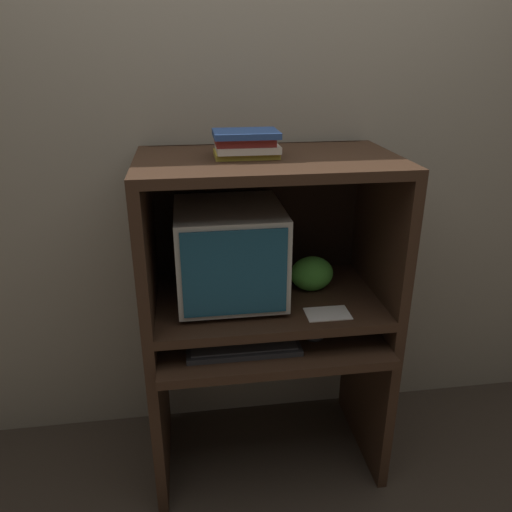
# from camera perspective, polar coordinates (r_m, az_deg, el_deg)

# --- Properties ---
(ground_plane) EXTENTS (12.00, 12.00, 0.00)m
(ground_plane) POSITION_cam_1_polar(r_m,az_deg,el_deg) (2.28, 2.31, -26.12)
(ground_plane) COLOR #3D3328
(wall_back) EXTENTS (6.00, 0.06, 2.60)m
(wall_back) POSITION_cam_1_polar(r_m,az_deg,el_deg) (2.16, -0.14, 11.57)
(wall_back) COLOR gray
(wall_back) RESTS_ON ground_plane
(desk_base) EXTENTS (0.95, 0.62, 0.67)m
(desk_base) POSITION_cam_1_polar(r_m,az_deg,el_deg) (2.16, 1.34, -13.98)
(desk_base) COLOR #382316
(desk_base) RESTS_ON ground_plane
(desk_monitor_shelf) EXTENTS (0.95, 0.56, 0.12)m
(desk_monitor_shelf) POSITION_cam_1_polar(r_m,az_deg,el_deg) (2.01, 1.23, -5.34)
(desk_monitor_shelf) COLOR #382316
(desk_monitor_shelf) RESTS_ON desk_base
(hutch_upper) EXTENTS (0.95, 0.56, 0.56)m
(hutch_upper) POSITION_cam_1_polar(r_m,az_deg,el_deg) (1.89, 1.17, 5.97)
(hutch_upper) COLOR #382316
(hutch_upper) RESTS_ON desk_monitor_shelf
(crt_monitor) EXTENTS (0.40, 0.42, 0.37)m
(crt_monitor) POSITION_cam_1_polar(r_m,az_deg,el_deg) (1.91, -3.05, 0.42)
(crt_monitor) COLOR beige
(crt_monitor) RESTS_ON desk_monitor_shelf
(keyboard) EXTENTS (0.42, 0.16, 0.03)m
(keyboard) POSITION_cam_1_polar(r_m,az_deg,el_deg) (1.89, -1.46, -10.26)
(keyboard) COLOR #2D2D30
(keyboard) RESTS_ON desk_base
(mouse) EXTENTS (0.07, 0.05, 0.03)m
(mouse) POSITION_cam_1_polar(r_m,az_deg,el_deg) (1.95, 6.71, -9.19)
(mouse) COLOR #28282B
(mouse) RESTS_ON desk_base
(snack_bag) EXTENTS (0.17, 0.13, 0.14)m
(snack_bag) POSITION_cam_1_polar(r_m,az_deg,el_deg) (2.04, 6.40, -2.01)
(snack_bag) COLOR green
(snack_bag) RESTS_ON desk_monitor_shelf
(book_stack) EXTENTS (0.23, 0.18, 0.09)m
(book_stack) POSITION_cam_1_polar(r_m,az_deg,el_deg) (1.80, -1.16, 12.72)
(book_stack) COLOR gold
(book_stack) RESTS_ON hutch_upper
(paper_card) EXTENTS (0.16, 0.11, 0.00)m
(paper_card) POSITION_cam_1_polar(r_m,az_deg,el_deg) (1.89, 8.18, -6.53)
(paper_card) COLOR white
(paper_card) RESTS_ON desk_monitor_shelf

